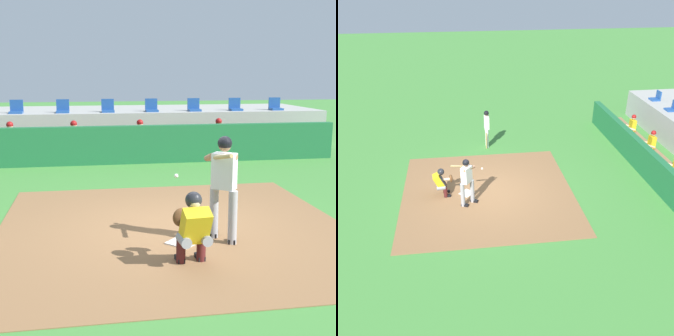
# 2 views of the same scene
# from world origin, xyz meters

# --- Properties ---
(ground_plane) EXTENTS (80.00, 80.00, 0.00)m
(ground_plane) POSITION_xyz_m (0.00, 0.00, 0.00)
(ground_plane) COLOR #428438
(dirt_infield) EXTENTS (6.40, 6.40, 0.01)m
(dirt_infield) POSITION_xyz_m (0.00, 0.00, 0.01)
(dirt_infield) COLOR olive
(dirt_infield) RESTS_ON ground
(home_plate) EXTENTS (0.62, 0.62, 0.02)m
(home_plate) POSITION_xyz_m (0.00, -0.80, 0.02)
(home_plate) COLOR white
(home_plate) RESTS_ON dirt_infield
(batter_at_plate) EXTENTS (0.52, 0.91, 1.80)m
(batter_at_plate) POSITION_xyz_m (0.69, -0.77, 1.04)
(batter_at_plate) COLOR #99999E
(batter_at_plate) RESTS_ON ground
(catcher_crouched) EXTENTS (0.51, 1.88, 1.13)m
(catcher_crouched) POSITION_xyz_m (-0.03, -1.69, 0.61)
(catcher_crouched) COLOR gray
(catcher_crouched) RESTS_ON ground
(on_deck_batter) EXTENTS (0.58, 0.23, 1.79)m
(on_deck_batter) POSITION_xyz_m (-4.14, 0.34, 1.02)
(on_deck_batter) COLOR silver
(on_deck_batter) RESTS_ON ground
(dugout_wall) EXTENTS (13.00, 0.30, 1.20)m
(dugout_wall) POSITION_xyz_m (0.00, 6.50, 0.60)
(dugout_wall) COLOR #1E6638
(dugout_wall) RESTS_ON ground
(dugout_bench) EXTENTS (11.80, 0.44, 0.45)m
(dugout_bench) POSITION_xyz_m (0.00, 7.50, 0.23)
(dugout_bench) COLOR olive
(dugout_bench) RESTS_ON ground
(dugout_player_0) EXTENTS (0.49, 0.70, 1.30)m
(dugout_player_0) POSITION_xyz_m (-4.01, 7.34, 0.67)
(dugout_player_0) COLOR #939399
(dugout_player_0) RESTS_ON ground
(dugout_player_1) EXTENTS (0.49, 0.70, 1.30)m
(dugout_player_1) POSITION_xyz_m (-2.01, 7.34, 0.67)
(dugout_player_1) COLOR #939399
(dugout_player_1) RESTS_ON ground
(dugout_player_2) EXTENTS (0.49, 0.70, 1.30)m
(dugout_player_2) POSITION_xyz_m (0.17, 7.34, 0.67)
(dugout_player_2) COLOR #939399
(dugout_player_2) RESTS_ON ground
(stadium_seat_0) EXTENTS (0.46, 0.46, 0.48)m
(stadium_seat_0) POSITION_xyz_m (-5.69, 9.38, 1.53)
(stadium_seat_0) COLOR #1E478C
(stadium_seat_0) RESTS_ON stands_platform
(stadium_seat_1) EXTENTS (0.46, 0.46, 0.48)m
(stadium_seat_1) POSITION_xyz_m (-4.06, 9.38, 1.53)
(stadium_seat_1) COLOR #1E478C
(stadium_seat_1) RESTS_ON stands_platform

